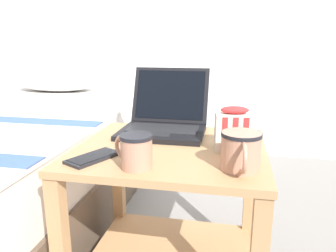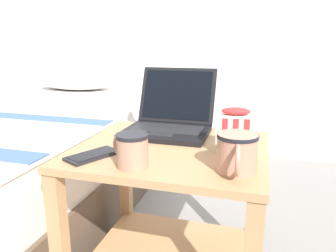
{
  "view_description": "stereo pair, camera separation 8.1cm",
  "coord_description": "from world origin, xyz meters",
  "px_view_note": "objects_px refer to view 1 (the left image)",
  "views": [
    {
      "loc": [
        0.19,
        -0.99,
        0.89
      ],
      "look_at": [
        0.0,
        -0.04,
        0.64
      ],
      "focal_mm": 35.0,
      "sensor_mm": 36.0,
      "label": 1
    },
    {
      "loc": [
        0.27,
        -0.97,
        0.89
      ],
      "look_at": [
        0.0,
        -0.04,
        0.64
      ],
      "focal_mm": 35.0,
      "sensor_mm": 36.0,
      "label": 2
    }
  ],
  "objects_px": {
    "laptop": "(165,119)",
    "mug_front_right": "(241,150)",
    "snack_bag": "(234,130)",
    "cell_phone": "(93,157)",
    "mug_front_left": "(136,149)"
  },
  "relations": [
    {
      "from": "laptop",
      "to": "cell_phone",
      "type": "xyz_separation_m",
      "value": [
        -0.14,
        -0.34,
        -0.04
      ]
    },
    {
      "from": "laptop",
      "to": "mug_front_left",
      "type": "height_order",
      "value": "laptop"
    },
    {
      "from": "snack_bag",
      "to": "mug_front_right",
      "type": "bearing_deg",
      "value": -83.18
    },
    {
      "from": "mug_front_right",
      "to": "mug_front_left",
      "type": "bearing_deg",
      "value": -171.82
    },
    {
      "from": "snack_bag",
      "to": "cell_phone",
      "type": "xyz_separation_m",
      "value": [
        -0.4,
        -0.17,
        -0.06
      ]
    },
    {
      "from": "mug_front_right",
      "to": "laptop",
      "type": "bearing_deg",
      "value": 129.19
    },
    {
      "from": "mug_front_right",
      "to": "cell_phone",
      "type": "bearing_deg",
      "value": -180.0
    },
    {
      "from": "mug_front_left",
      "to": "mug_front_right",
      "type": "bearing_deg",
      "value": 8.18
    },
    {
      "from": "mug_front_left",
      "to": "snack_bag",
      "type": "height_order",
      "value": "snack_bag"
    },
    {
      "from": "mug_front_right",
      "to": "cell_phone",
      "type": "xyz_separation_m",
      "value": [
        -0.42,
        -0.0,
        -0.05
      ]
    },
    {
      "from": "mug_front_right",
      "to": "snack_bag",
      "type": "height_order",
      "value": "snack_bag"
    },
    {
      "from": "mug_front_left",
      "to": "cell_phone",
      "type": "height_order",
      "value": "mug_front_left"
    },
    {
      "from": "laptop",
      "to": "mug_front_left",
      "type": "xyz_separation_m",
      "value": [
        0.0,
        -0.38,
        0.01
      ]
    },
    {
      "from": "mug_front_left",
      "to": "snack_bag",
      "type": "relative_size",
      "value": 0.87
    },
    {
      "from": "laptop",
      "to": "mug_front_right",
      "type": "xyz_separation_m",
      "value": [
        0.28,
        -0.34,
        0.01
      ]
    }
  ]
}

